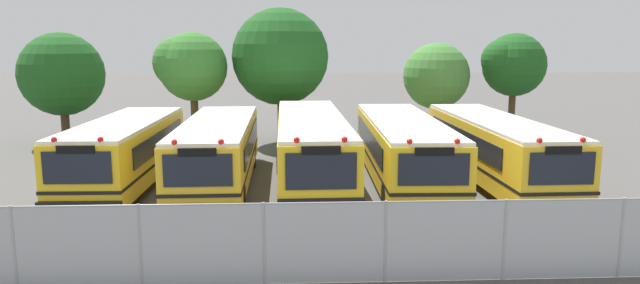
{
  "coord_description": "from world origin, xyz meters",
  "views": [
    {
      "loc": [
        -0.76,
        -21.38,
        5.31
      ],
      "look_at": [
        0.26,
        0.0,
        1.6
      ],
      "focal_mm": 32.36,
      "sensor_mm": 36.0,
      "label": 1
    }
  ],
  "objects_px": {
    "school_bus_2": "(311,147)",
    "tree_1": "(189,66)",
    "tree_0": "(60,74)",
    "tree_2": "(279,55)",
    "tree_3": "(434,77)",
    "school_bus_1": "(218,150)",
    "school_bus_4": "(495,147)",
    "tree_4": "(512,64)",
    "school_bus_0": "(125,151)",
    "traffic_cone": "(497,248)",
    "school_bus_3": "(403,147)"
  },
  "relations": [
    {
      "from": "tree_0",
      "to": "tree_4",
      "type": "distance_m",
      "value": 23.85
    },
    {
      "from": "school_bus_0",
      "to": "school_bus_1",
      "type": "height_order",
      "value": "school_bus_0"
    },
    {
      "from": "traffic_cone",
      "to": "school_bus_1",
      "type": "bearing_deg",
      "value": 134.37
    },
    {
      "from": "school_bus_2",
      "to": "tree_3",
      "type": "distance_m",
      "value": 12.46
    },
    {
      "from": "school_bus_0",
      "to": "school_bus_3",
      "type": "height_order",
      "value": "school_bus_0"
    },
    {
      "from": "school_bus_3",
      "to": "traffic_cone",
      "type": "distance_m",
      "value": 8.31
    },
    {
      "from": "tree_0",
      "to": "tree_2",
      "type": "relative_size",
      "value": 0.82
    },
    {
      "from": "tree_0",
      "to": "tree_2",
      "type": "distance_m",
      "value": 11.43
    },
    {
      "from": "school_bus_4",
      "to": "school_bus_2",
      "type": "bearing_deg",
      "value": -0.91
    },
    {
      "from": "tree_1",
      "to": "school_bus_1",
      "type": "bearing_deg",
      "value": -73.61
    },
    {
      "from": "tree_0",
      "to": "school_bus_0",
      "type": "bearing_deg",
      "value": -58.14
    },
    {
      "from": "tree_1",
      "to": "tree_3",
      "type": "relative_size",
      "value": 1.1
    },
    {
      "from": "school_bus_1",
      "to": "tree_3",
      "type": "height_order",
      "value": "tree_3"
    },
    {
      "from": "tree_1",
      "to": "tree_0",
      "type": "bearing_deg",
      "value": 169.31
    },
    {
      "from": "school_bus_0",
      "to": "tree_2",
      "type": "height_order",
      "value": "tree_2"
    },
    {
      "from": "tree_1",
      "to": "traffic_cone",
      "type": "distance_m",
      "value": 19.41
    },
    {
      "from": "school_bus_0",
      "to": "tree_2",
      "type": "xyz_separation_m",
      "value": [
        5.52,
        9.12,
        3.31
      ]
    },
    {
      "from": "school_bus_4",
      "to": "tree_3",
      "type": "relative_size",
      "value": 2.04
    },
    {
      "from": "tree_0",
      "to": "tree_1",
      "type": "xyz_separation_m",
      "value": [
        6.88,
        -1.3,
        0.48
      ]
    },
    {
      "from": "school_bus_4",
      "to": "tree_1",
      "type": "xyz_separation_m",
      "value": [
        -12.84,
        8.16,
        2.78
      ]
    },
    {
      "from": "tree_4",
      "to": "school_bus_3",
      "type": "bearing_deg",
      "value": -129.48
    },
    {
      "from": "tree_1",
      "to": "tree_2",
      "type": "bearing_deg",
      "value": 12.35
    },
    {
      "from": "tree_3",
      "to": "tree_4",
      "type": "distance_m",
      "value": 4.16
    },
    {
      "from": "tree_2",
      "to": "traffic_cone",
      "type": "distance_m",
      "value": 18.5
    },
    {
      "from": "school_bus_1",
      "to": "tree_3",
      "type": "xyz_separation_m",
      "value": [
        10.51,
        10.04,
        2.1
      ]
    },
    {
      "from": "school_bus_1",
      "to": "school_bus_4",
      "type": "xyz_separation_m",
      "value": [
        10.44,
        -0.01,
        0.01
      ]
    },
    {
      "from": "school_bus_0",
      "to": "school_bus_2",
      "type": "height_order",
      "value": "school_bus_2"
    },
    {
      "from": "tree_0",
      "to": "tree_2",
      "type": "bearing_deg",
      "value": -1.57
    },
    {
      "from": "traffic_cone",
      "to": "tree_3",
      "type": "bearing_deg",
      "value": 81.32
    },
    {
      "from": "school_bus_0",
      "to": "traffic_cone",
      "type": "distance_m",
      "value": 13.75
    },
    {
      "from": "school_bus_3",
      "to": "tree_3",
      "type": "relative_size",
      "value": 2.11
    },
    {
      "from": "tree_2",
      "to": "tree_4",
      "type": "bearing_deg",
      "value": 1.68
    },
    {
      "from": "school_bus_1",
      "to": "traffic_cone",
      "type": "distance_m",
      "value": 11.15
    },
    {
      "from": "school_bus_1",
      "to": "school_bus_4",
      "type": "height_order",
      "value": "school_bus_4"
    },
    {
      "from": "tree_2",
      "to": "tree_3",
      "type": "bearing_deg",
      "value": 6.12
    },
    {
      "from": "school_bus_0",
      "to": "tree_4",
      "type": "distance_m",
      "value": 20.52
    },
    {
      "from": "school_bus_4",
      "to": "tree_3",
      "type": "xyz_separation_m",
      "value": [
        0.06,
        10.05,
        2.09
      ]
    },
    {
      "from": "tree_3",
      "to": "traffic_cone",
      "type": "height_order",
      "value": "tree_3"
    },
    {
      "from": "school_bus_1",
      "to": "traffic_cone",
      "type": "bearing_deg",
      "value": 133.65
    },
    {
      "from": "school_bus_0",
      "to": "school_bus_4",
      "type": "bearing_deg",
      "value": -179.03
    },
    {
      "from": "school_bus_1",
      "to": "tree_0",
      "type": "height_order",
      "value": "tree_0"
    },
    {
      "from": "school_bus_4",
      "to": "tree_3",
      "type": "height_order",
      "value": "tree_3"
    },
    {
      "from": "tree_2",
      "to": "traffic_cone",
      "type": "relative_size",
      "value": 10.39
    },
    {
      "from": "school_bus_2",
      "to": "school_bus_3",
      "type": "distance_m",
      "value": 3.53
    },
    {
      "from": "school_bus_2",
      "to": "tree_1",
      "type": "bearing_deg",
      "value": -55.36
    },
    {
      "from": "tree_3",
      "to": "tree_2",
      "type": "bearing_deg",
      "value": -173.88
    },
    {
      "from": "school_bus_2",
      "to": "tree_2",
      "type": "height_order",
      "value": "tree_2"
    },
    {
      "from": "tree_2",
      "to": "school_bus_1",
      "type": "bearing_deg",
      "value": -102.99
    },
    {
      "from": "school_bus_1",
      "to": "tree_1",
      "type": "bearing_deg",
      "value": -74.33
    },
    {
      "from": "school_bus_2",
      "to": "tree_3",
      "type": "bearing_deg",
      "value": -125.91
    }
  ]
}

